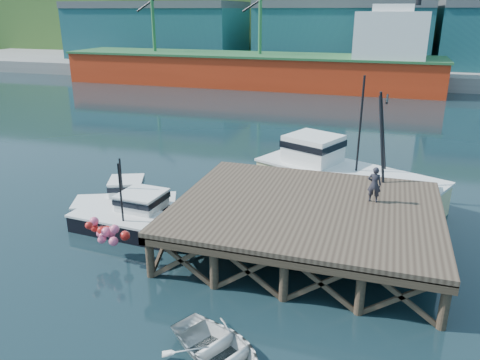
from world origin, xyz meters
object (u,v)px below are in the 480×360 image
at_px(boat_navy, 126,201).
at_px(dinghy, 219,349).
at_px(boat_black, 134,218).
at_px(trawler, 343,175).
at_px(dockworker, 374,184).

xyz_separation_m(boat_navy, dinghy, (8.86, -9.33, -0.29)).
bearing_deg(dinghy, boat_black, 72.44).
bearing_deg(boat_black, dinghy, -41.65).
distance_m(boat_navy, trawler, 12.53).
height_order(dinghy, dockworker, dockworker).
bearing_deg(dockworker, boat_navy, 7.48).
relative_size(trawler, dockworker, 6.75).
height_order(boat_navy, dinghy, boat_navy).
height_order(boat_navy, trawler, trawler).
distance_m(boat_black, dinghy, 10.48).
bearing_deg(boat_navy, dockworker, -20.69).
relative_size(boat_black, dockworker, 3.74).
xyz_separation_m(boat_navy, dockworker, (13.00, 0.51, 2.29)).
distance_m(boat_black, dockworker, 11.91).
height_order(boat_black, trawler, trawler).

